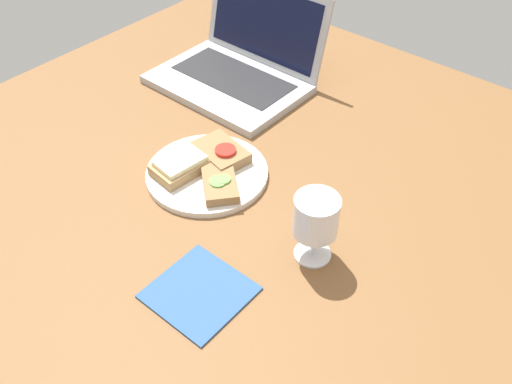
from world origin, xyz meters
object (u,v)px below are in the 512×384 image
object	(u,v)px
laptop	(238,66)
napkin	(199,292)
sandwich_with_cheese	(181,165)
sandwich_with_tomato	(221,152)
sandwich_with_cucumber	(219,182)
wine_glass	(316,218)
plate	(207,173)

from	to	relation	value
laptop	napkin	bearing A→B (deg)	-53.97
sandwich_with_cheese	sandwich_with_tomato	bearing A→B (deg)	69.76
sandwich_with_tomato	sandwich_with_cucumber	xyz separation A→B (cm)	(5.54, -6.59, -0.19)
wine_glass	napkin	world-z (taller)	wine_glass
plate	sandwich_with_tomato	world-z (taller)	sandwich_with_tomato
sandwich_with_tomato	sandwich_with_cheese	bearing A→B (deg)	-110.24
plate	wine_glass	xyz separation A→B (cm)	(27.65, -3.21, 8.05)
plate	napkin	xyz separation A→B (cm)	(18.81, -21.31, -0.42)
sandwich_with_tomato	wine_glass	xyz separation A→B (cm)	(28.45, -8.10, 6.24)
sandwich_with_tomato	napkin	bearing A→B (deg)	-53.18
plate	sandwich_with_cheese	xyz separation A→B (cm)	(-3.79, -3.23, 2.04)
sandwich_with_cucumber	wine_glass	size ratio (longest dim) A/B	1.01
sandwich_with_cheese	laptop	xyz separation A→B (cm)	(-14.78, 33.32, 1.20)
napkin	sandwich_with_cucumber	bearing A→B (deg)	125.68
wine_glass	sandwich_with_cucumber	bearing A→B (deg)	176.25
plate	napkin	distance (cm)	28.43
sandwich_with_cucumber	laptop	distance (cm)	39.47
sandwich_with_cheese	wine_glass	world-z (taller)	wine_glass
sandwich_with_cucumber	wine_glass	xyz separation A→B (cm)	(22.92, -1.50, 6.43)
laptop	plate	bearing A→B (deg)	-58.32
sandwich_with_tomato	laptop	distance (cm)	30.88
plate	napkin	bearing A→B (deg)	-48.57
sandwich_with_cheese	sandwich_with_cucumber	bearing A→B (deg)	10.10
plate	laptop	world-z (taller)	laptop
plate	laptop	xyz separation A→B (cm)	(-18.58, 30.10, 3.24)
sandwich_with_tomato	sandwich_with_cheese	world-z (taller)	sandwich_with_cheese
sandwich_with_cucumber	napkin	distance (cm)	24.22
wine_glass	plate	bearing A→B (deg)	173.38
sandwich_with_tomato	sandwich_with_cucumber	distance (cm)	8.61
sandwich_with_tomato	sandwich_with_cucumber	size ratio (longest dim) A/B	0.94
sandwich_with_tomato	wine_glass	distance (cm)	30.23
sandwich_with_cheese	wine_glass	bearing A→B (deg)	0.03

